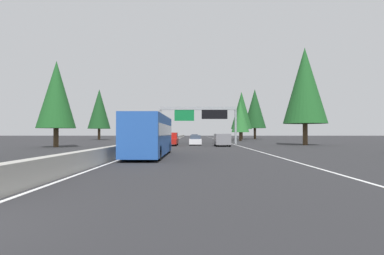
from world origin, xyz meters
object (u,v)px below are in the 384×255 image
(minivan_far_center, at_px, (222,139))
(conifer_right_distant, at_px, (241,110))
(sedan_mid_left, at_px, (195,138))
(conifer_left_mid, at_px, (99,109))
(sedan_far_right, at_px, (195,137))
(bus_distant_b, at_px, (150,134))
(pickup_far_left, at_px, (171,139))
(sedan_near_right, at_px, (195,140))
(conifer_right_far, at_px, (255,109))
(conifer_right_near, at_px, (305,86))
(conifer_right_mid, at_px, (240,117))
(conifer_left_near, at_px, (56,95))
(sign_gantry_overhead, at_px, (199,114))

(minivan_far_center, height_order, conifer_right_distant, conifer_right_distant)
(sedan_mid_left, height_order, conifer_left_mid, conifer_left_mid)
(sedan_far_right, height_order, conifer_left_mid, conifer_left_mid)
(bus_distant_b, xyz_separation_m, minivan_far_center, (19.55, -7.22, -0.77))
(bus_distant_b, distance_m, pickup_far_left, 22.15)
(bus_distant_b, bearing_deg, sedan_mid_left, -3.97)
(sedan_near_right, height_order, conifer_left_mid, conifer_left_mid)
(bus_distant_b, height_order, conifer_right_far, conifer_right_far)
(minivan_far_center, bearing_deg, pickup_far_left, 70.31)
(conifer_right_near, relative_size, conifer_right_mid, 1.62)
(conifer_right_distant, xyz_separation_m, conifer_left_near, (-50.33, 30.84, -1.46))
(sedan_mid_left, xyz_separation_m, conifer_left_near, (-34.03, 17.66, 6.00))
(conifer_left_near, bearing_deg, bus_distant_b, -139.01)
(conifer_right_far, xyz_separation_m, conifer_left_near, (-55.87, 35.59, -2.36))
(conifer_right_near, bearing_deg, sedan_far_right, 20.85)
(bus_distant_b, relative_size, minivan_far_center, 2.30)
(sedan_far_right, distance_m, conifer_right_mid, 21.42)
(conifer_left_near, bearing_deg, sign_gantry_overhead, -57.04)
(pickup_far_left, relative_size, sedan_mid_left, 1.27)
(conifer_right_mid, distance_m, conifer_left_mid, 37.94)
(conifer_left_near, height_order, conifer_left_mid, conifer_left_mid)
(sedan_far_right, xyz_separation_m, conifer_left_mid, (-5.26, 25.36, 7.49))
(pickup_far_left, bearing_deg, bus_distant_b, 179.99)
(minivan_far_center, bearing_deg, conifer_right_far, -15.10)
(pickup_far_left, distance_m, sedan_near_right, 3.93)
(minivan_far_center, xyz_separation_m, sedan_far_right, (47.00, 3.65, -0.27))
(minivan_far_center, xyz_separation_m, sedan_mid_left, (30.79, 3.73, -0.27))
(pickup_far_left, height_order, sedan_far_right, pickup_far_left)
(conifer_right_distant, relative_size, conifer_left_near, 1.22)
(sign_gantry_overhead, relative_size, conifer_right_mid, 1.41)
(conifer_right_near, bearing_deg, minivan_far_center, 107.75)
(sedan_far_right, height_order, conifer_left_near, conifer_left_near)
(conifer_right_near, relative_size, conifer_right_distant, 1.09)
(pickup_far_left, bearing_deg, sedan_far_right, -4.59)
(sign_gantry_overhead, relative_size, conifer_right_distant, 0.95)
(conifer_right_far, height_order, conifer_left_mid, conifer_right_far)
(conifer_right_mid, distance_m, conifer_left_near, 42.50)
(sign_gantry_overhead, xyz_separation_m, sedan_mid_left, (22.13, 0.70, -4.16))
(sedan_near_right, height_order, conifer_left_near, conifer_left_near)
(sign_gantry_overhead, distance_m, sedan_mid_left, 22.53)
(sign_gantry_overhead, xyz_separation_m, conifer_left_near, (-11.90, 18.36, 1.84))
(sedan_far_right, bearing_deg, conifer_right_distant, -89.61)
(minivan_far_center, bearing_deg, conifer_left_near, 98.62)
(sedan_mid_left, bearing_deg, conifer_right_distant, -38.95)
(conifer_right_mid, bearing_deg, conifer_right_near, -165.99)
(sedan_mid_left, bearing_deg, minivan_far_center, -173.09)
(sedan_near_right, distance_m, conifer_left_near, 20.16)
(sedan_far_right, xyz_separation_m, conifer_right_near, (-42.93, -16.35, 8.19))
(conifer_right_far, bearing_deg, minivan_far_center, 164.90)
(sedan_near_right, bearing_deg, minivan_far_center, -139.07)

